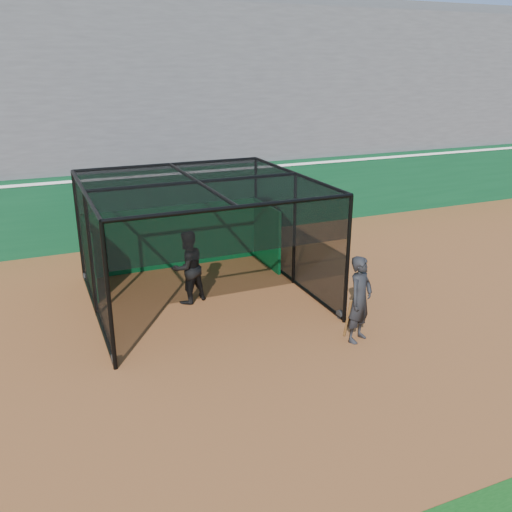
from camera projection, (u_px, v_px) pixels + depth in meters
name	position (u px, v px, depth m)	size (l,w,h in m)	color
ground	(249.00, 352.00, 11.60)	(120.00, 120.00, 0.00)	brown
outfield_wall	(154.00, 205.00, 18.54)	(50.00, 0.50, 2.50)	#0A3C1F
grandstand	(127.00, 102.00, 20.74)	(50.00, 7.85, 8.95)	#4C4C4F
batting_cage	(200.00, 242.00, 13.81)	(5.48, 5.48, 3.10)	black
batter	(188.00, 267.00, 13.77)	(0.93, 0.72, 1.91)	black
on_deck_player	(360.00, 299.00, 11.81)	(0.86, 0.75, 1.97)	black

